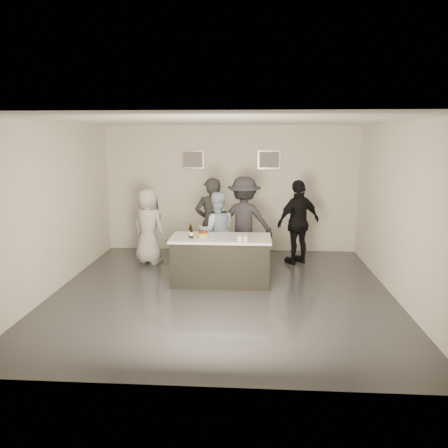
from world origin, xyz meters
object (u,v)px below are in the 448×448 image
at_px(cake, 203,236).
at_px(person_guest_left, 149,226).
at_px(person_main_blue, 217,231).
at_px(person_guest_right, 298,222).
at_px(beer_bottle_b, 191,231).
at_px(person_guest_back, 244,221).
at_px(bar_counter, 221,260).
at_px(beer_bottle_a, 190,230).
at_px(person_main_black, 212,223).

height_order(cake, person_guest_left, person_guest_left).
bearing_deg(person_main_blue, person_guest_right, -170.60).
bearing_deg(person_guest_right, beer_bottle_b, 4.53).
height_order(person_main_blue, person_guest_back, person_guest_back).
distance_m(cake, person_guest_left, 1.93).
distance_m(cake, beer_bottle_b, 0.24).
height_order(cake, beer_bottle_b, beer_bottle_b).
xyz_separation_m(person_main_blue, person_guest_back, (0.55, 0.48, 0.13)).
relative_size(beer_bottle_b, person_guest_back, 0.14).
height_order(bar_counter, person_guest_right, person_guest_right).
distance_m(beer_bottle_a, person_main_black, 1.04).
distance_m(cake, person_main_blue, 0.98).
bearing_deg(cake, person_main_blue, 79.78).
bearing_deg(beer_bottle_b, person_main_blue, 68.57).
distance_m(beer_bottle_b, person_guest_left, 1.82).
bearing_deg(bar_counter, person_main_black, 104.87).
bearing_deg(beer_bottle_b, bar_counter, 14.61).
bearing_deg(person_main_blue, beer_bottle_a, 54.16).
height_order(beer_bottle_b, person_guest_back, person_guest_back).
bearing_deg(person_guest_right, person_guest_back, -26.98).
distance_m(cake, person_guest_back, 1.61).
bearing_deg(bar_counter, cake, -162.18).
relative_size(person_guest_left, person_guest_back, 0.86).
distance_m(person_main_blue, person_guest_left, 1.58).
relative_size(person_main_black, person_main_blue, 1.16).
relative_size(bar_counter, person_guest_right, 1.01).
xyz_separation_m(person_guest_left, person_guest_right, (3.25, 0.17, 0.10)).
relative_size(bar_counter, cake, 8.46).
bearing_deg(beer_bottle_a, person_guest_back, 53.65).
xyz_separation_m(person_main_black, person_guest_right, (1.85, 0.44, -0.04)).
xyz_separation_m(cake, beer_bottle_b, (-0.22, -0.04, 0.09)).
bearing_deg(person_main_blue, person_main_black, -60.18).
height_order(beer_bottle_b, person_guest_left, person_guest_left).
bearing_deg(bar_counter, beer_bottle_a, 179.74).
bearing_deg(cake, person_guest_left, 134.62).
xyz_separation_m(beer_bottle_a, person_guest_left, (-1.10, 1.26, -0.21)).
xyz_separation_m(beer_bottle_a, beer_bottle_b, (0.04, -0.14, 0.00)).
height_order(cake, person_main_blue, person_main_blue).
relative_size(bar_counter, person_guest_back, 0.98).
height_order(bar_counter, person_guest_left, person_guest_left).
bearing_deg(person_guest_back, person_guest_right, -170.73).
relative_size(cake, person_main_black, 0.11).
xyz_separation_m(person_main_black, person_main_blue, (0.12, -0.15, -0.13)).
bearing_deg(beer_bottle_b, person_guest_left, 128.87).
distance_m(beer_bottle_b, person_guest_right, 2.65).
relative_size(cake, beer_bottle_a, 0.85).
bearing_deg(person_guest_right, person_guest_left, -29.09).
bearing_deg(person_guest_back, person_main_blue, 45.03).
relative_size(beer_bottle_b, person_main_black, 0.14).
height_order(bar_counter, person_main_black, person_main_black).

